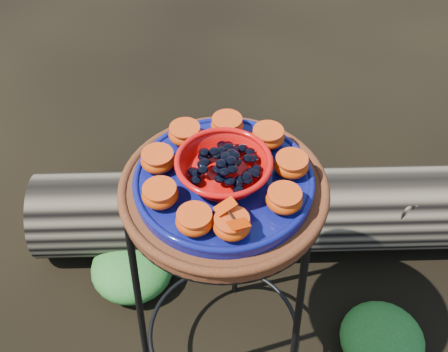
# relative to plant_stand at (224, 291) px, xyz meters

# --- Properties ---
(plant_stand) EXTENTS (0.44, 0.44, 0.70)m
(plant_stand) POSITION_rel_plant_stand_xyz_m (0.00, 0.00, 0.00)
(plant_stand) COLOR black
(plant_stand) RESTS_ON ground
(terracotta_saucer) EXTENTS (0.40, 0.40, 0.03)m
(terracotta_saucer) POSITION_rel_plant_stand_xyz_m (0.00, 0.00, 0.37)
(terracotta_saucer) COLOR #3F1306
(terracotta_saucer) RESTS_ON plant_stand
(cobalt_plate) EXTENTS (0.34, 0.34, 0.02)m
(cobalt_plate) POSITION_rel_plant_stand_xyz_m (0.00, 0.00, 0.39)
(cobalt_plate) COLOR #04114C
(cobalt_plate) RESTS_ON terracotta_saucer
(red_bowl) EXTENTS (0.17, 0.17, 0.05)m
(red_bowl) POSITION_rel_plant_stand_xyz_m (0.00, 0.00, 0.43)
(red_bowl) COLOR red
(red_bowl) RESTS_ON cobalt_plate
(glass_gems) EXTENTS (0.13, 0.13, 0.02)m
(glass_gems) POSITION_rel_plant_stand_xyz_m (0.00, 0.00, 0.46)
(glass_gems) COLOR black
(glass_gems) RESTS_ON red_bowl
(orange_half_0) EXTENTS (0.07, 0.07, 0.04)m
(orange_half_0) POSITION_rel_plant_stand_xyz_m (0.03, -0.12, 0.42)
(orange_half_0) COLOR #BD3009
(orange_half_0) RESTS_ON cobalt_plate
(orange_half_1) EXTENTS (0.07, 0.07, 0.04)m
(orange_half_1) POSITION_rel_plant_stand_xyz_m (0.12, -0.05, 0.42)
(orange_half_1) COLOR #BD3009
(orange_half_1) RESTS_ON cobalt_plate
(orange_half_2) EXTENTS (0.07, 0.07, 0.04)m
(orange_half_2) POSITION_rel_plant_stand_xyz_m (0.12, 0.04, 0.42)
(orange_half_2) COLOR #BD3009
(orange_half_2) RESTS_ON cobalt_plate
(orange_half_3) EXTENTS (0.07, 0.07, 0.04)m
(orange_half_3) POSITION_rel_plant_stand_xyz_m (0.07, 0.11, 0.42)
(orange_half_3) COLOR #BD3009
(orange_half_3) RESTS_ON cobalt_plate
(orange_half_4) EXTENTS (0.07, 0.07, 0.04)m
(orange_half_4) POSITION_rel_plant_stand_xyz_m (-0.01, 0.13, 0.42)
(orange_half_4) COLOR #BD3009
(orange_half_4) RESTS_ON cobalt_plate
(orange_half_5) EXTENTS (0.07, 0.07, 0.04)m
(orange_half_5) POSITION_rel_plant_stand_xyz_m (-0.09, 0.09, 0.42)
(orange_half_5) COLOR #BD3009
(orange_half_5) RESTS_ON cobalt_plate
(orange_half_6) EXTENTS (0.07, 0.07, 0.04)m
(orange_half_6) POSITION_rel_plant_stand_xyz_m (-0.13, 0.01, 0.42)
(orange_half_6) COLOR #BD3009
(orange_half_6) RESTS_ON cobalt_plate
(orange_half_7) EXTENTS (0.07, 0.07, 0.04)m
(orange_half_7) POSITION_rel_plant_stand_xyz_m (-0.10, -0.08, 0.42)
(orange_half_7) COLOR #BD3009
(orange_half_7) RESTS_ON cobalt_plate
(orange_half_8) EXTENTS (0.07, 0.07, 0.04)m
(orange_half_8) POSITION_rel_plant_stand_xyz_m (-0.03, -0.13, 0.42)
(orange_half_8) COLOR #BD3009
(orange_half_8) RESTS_ON cobalt_plate
(butterfly) EXTENTS (0.10, 0.09, 0.01)m
(butterfly) POSITION_rel_plant_stand_xyz_m (0.03, -0.12, 0.45)
(butterfly) COLOR red
(butterfly) RESTS_ON orange_half_0
(driftwood_log) EXTENTS (1.50, 0.64, 0.27)m
(driftwood_log) POSITION_rel_plant_stand_xyz_m (0.06, 0.45, -0.21)
(driftwood_log) COLOR black
(driftwood_log) RESTS_ON ground
(foliage_left) EXTENTS (0.26, 0.26, 0.13)m
(foliage_left) POSITION_rel_plant_stand_xyz_m (-0.32, 0.22, -0.29)
(foliage_left) COLOR #195C18
(foliage_left) RESTS_ON ground
(foliage_right) EXTENTS (0.24, 0.24, 0.12)m
(foliage_right) POSITION_rel_plant_stand_xyz_m (0.44, 0.09, -0.29)
(foliage_right) COLOR #195C18
(foliage_right) RESTS_ON ground
(foliage_back) EXTENTS (0.32, 0.32, 0.16)m
(foliage_back) POSITION_rel_plant_stand_xyz_m (-0.21, 0.58, -0.27)
(foliage_back) COLOR #195C18
(foliage_back) RESTS_ON ground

